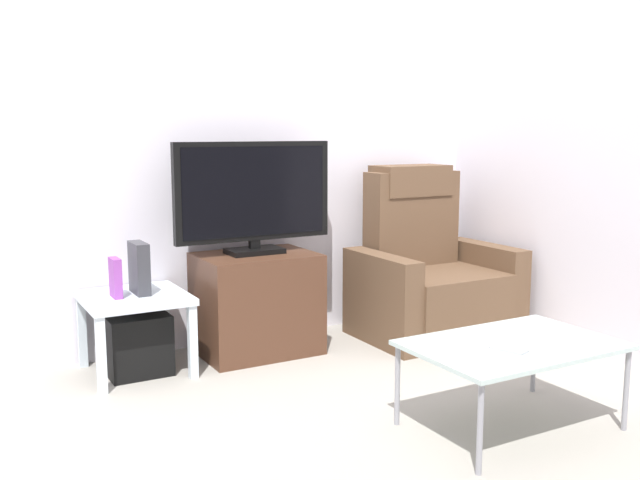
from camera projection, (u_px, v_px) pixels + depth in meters
The scene contains 12 objects.
ground_plane at pixel (302, 401), 3.48m from camera, with size 6.40×6.40×0.00m, color #9E998E.
wall_back at pixel (213, 132), 4.25m from camera, with size 6.40×0.06×2.60m, color silver.
wall_side at pixel (583, 132), 4.19m from camera, with size 0.06×4.48×2.60m, color silver.
tv_stand at pixel (257, 303), 4.20m from camera, with size 0.68×0.50×0.59m.
television at pixel (254, 195), 4.12m from camera, with size 0.96×0.20×0.65m.
recliner_armchair at pixel (429, 276), 4.61m from camera, with size 0.98×0.78×1.08m.
side_table at pixel (135, 307), 3.84m from camera, with size 0.54×0.54×0.43m.
subwoofer_box at pixel (136, 343), 3.87m from camera, with size 0.33×0.33×0.33m, color black.
book_upright at pixel (116, 278), 3.74m from camera, with size 0.04×0.12×0.21m, color purple.
game_console at pixel (139, 268), 3.83m from camera, with size 0.07×0.20×0.28m, color #333338.
coffee_table at pixel (512, 348), 3.12m from camera, with size 0.90×0.60×0.39m.
cell_phone at pixel (509, 349), 3.00m from camera, with size 0.07×0.15×0.01m, color #B7B7BC.
Camera 1 is at (-1.55, -2.94, 1.31)m, focal length 39.96 mm.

